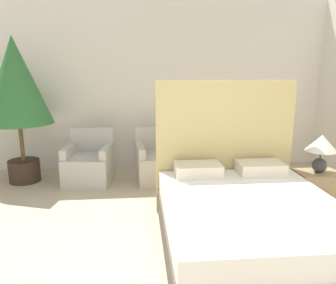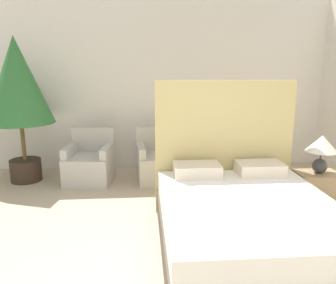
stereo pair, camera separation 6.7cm
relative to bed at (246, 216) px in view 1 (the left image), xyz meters
The scene contains 7 objects.
wall_back 3.12m from the bed, 101.87° to the left, with size 10.00×0.06×2.90m.
bed is the anchor object (origin of this frame).
armchair_near_window_left 2.72m from the bed, 131.55° to the left, with size 0.74×0.73×0.81m.
armchair_near_window_right 2.16m from the bed, 109.66° to the left, with size 0.73×0.72×0.81m.
potted_palm 3.75m from the bed, 142.20° to the left, with size 1.00×1.00×2.20m.
nightstand 1.29m from the bed, 31.58° to the left, with size 0.50×0.36×0.52m.
table_lamp 1.39m from the bed, 31.52° to the left, with size 0.36×0.36×0.45m.
Camera 1 is at (-0.43, -1.65, 1.73)m, focal length 35.00 mm.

